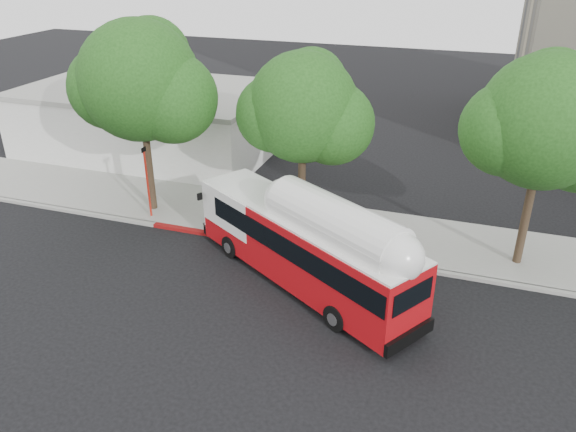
{
  "coord_description": "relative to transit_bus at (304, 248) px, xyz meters",
  "views": [
    {
      "loc": [
        6.31,
        -17.55,
        12.83
      ],
      "look_at": [
        -0.67,
        3.0,
        2.14
      ],
      "focal_mm": 35.0,
      "sensor_mm": 36.0,
      "label": 1
    }
  ],
  "objects": [
    {
      "name": "signal_pole",
      "position": [
        -9.21,
        3.3,
        0.3
      ],
      "size": [
        0.11,
        0.36,
        3.82
      ],
      "color": "red",
      "rests_on": "ground"
    },
    {
      "name": "street_tree_mid",
      "position": [
        -1.17,
        4.72,
        4.24
      ],
      "size": [
        5.75,
        5.0,
        8.62
      ],
      "color": "#2D2116",
      "rests_on": "ground"
    },
    {
      "name": "street_tree_right",
      "position": [
        8.86,
        4.52,
        4.59
      ],
      "size": [
        6.21,
        5.4,
        9.18
      ],
      "color": "#2D2116",
      "rests_on": "ground"
    },
    {
      "name": "low_commercial_bldg",
      "position": [
        -14.58,
        12.67,
        0.49
      ],
      "size": [
        16.2,
        10.2,
        4.25
      ],
      "color": "silver",
      "rests_on": "ground"
    },
    {
      "name": "sidewalk",
      "position": [
        -0.58,
        5.17,
        -1.59
      ],
      "size": [
        60.0,
        5.0,
        0.15
      ],
      "primitive_type": "cube",
      "color": "gray",
      "rests_on": "ground"
    },
    {
      "name": "ground",
      "position": [
        -0.58,
        -1.33,
        -1.66
      ],
      "size": [
        120.0,
        120.0,
        0.0
      ],
      "primitive_type": "plane",
      "color": "black",
      "rests_on": "ground"
    },
    {
      "name": "curb_strip",
      "position": [
        -0.58,
        2.57,
        -1.59
      ],
      "size": [
        60.0,
        0.3,
        0.15
      ],
      "primitive_type": "cube",
      "color": "gray",
      "rests_on": "ground"
    },
    {
      "name": "transit_bus",
      "position": [
        0.0,
        0.0,
        0.0
      ],
      "size": [
        11.31,
        8.13,
        3.56
      ],
      "rotation": [
        0.0,
        0.0,
        -0.56
      ],
      "color": "#AF0C11",
      "rests_on": "ground"
    },
    {
      "name": "street_tree_left",
      "position": [
        -9.11,
        4.22,
        4.94
      ],
      "size": [
        6.67,
        5.8,
        9.74
      ],
      "color": "#2D2116",
      "rests_on": "ground"
    },
    {
      "name": "red_curb_segment",
      "position": [
        -3.58,
        2.57,
        -1.58
      ],
      "size": [
        10.0,
        0.32,
        0.16
      ],
      "primitive_type": "cube",
      "color": "maroon",
      "rests_on": "ground"
    }
  ]
}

